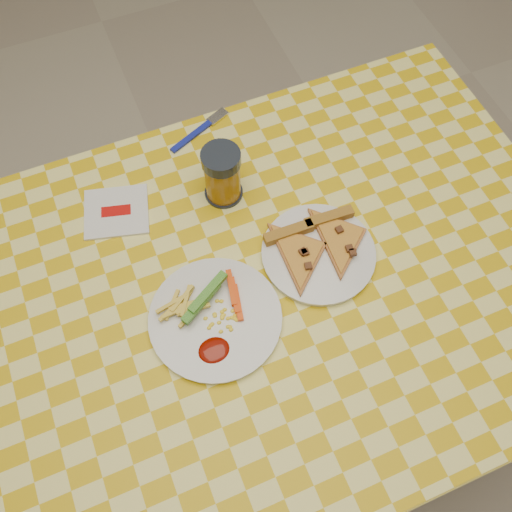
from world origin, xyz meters
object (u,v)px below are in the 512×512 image
at_px(table, 258,304).
at_px(plate_right, 318,254).
at_px(plate_left, 215,319).
at_px(drink_glass, 222,175).

relative_size(table, plate_right, 5.95).
bearing_deg(plate_right, table, -171.43).
distance_m(plate_left, drink_glass, 0.28).
relative_size(plate_left, plate_right, 1.10).
bearing_deg(table, plate_right, 8.57).
distance_m(plate_left, plate_right, 0.23).
distance_m(table, plate_left, 0.13).
height_order(table, plate_left, plate_left).
bearing_deg(drink_glass, table, -94.65).
bearing_deg(table, plate_left, -163.39).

